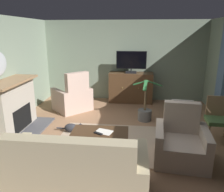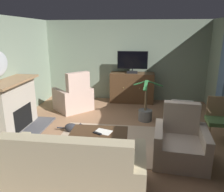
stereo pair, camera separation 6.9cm
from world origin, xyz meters
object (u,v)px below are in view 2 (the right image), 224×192
fireplace (14,107)px  armchair_in_far_corner (180,143)px  sofa_floral (73,172)px  armchair_by_fireplace (74,98)px  television (132,62)px  coffee_table (99,134)px  side_chair_beside_plant (219,118)px  potted_plant_leafy_by_curtain (145,112)px  folded_newspaper (103,132)px  cat (73,128)px  tv_cabinet (132,88)px  tv_remote (97,133)px

fireplace → armchair_in_far_corner: size_ratio=1.54×
sofa_floral → armchair_by_fireplace: bearing=106.5°
television → coffee_table: television is taller
television → side_chair_beside_plant: (1.90, -2.42, -0.82)m
sofa_floral → potted_plant_leafy_by_curtain: 3.05m
side_chair_beside_plant → folded_newspaper: bearing=-159.0°
folded_newspaper → potted_plant_leafy_by_curtain: (0.80, 1.78, -0.23)m
side_chair_beside_plant → coffee_table: bearing=-160.2°
side_chair_beside_plant → cat: size_ratio=1.40×
tv_cabinet → tv_remote: tv_cabinet is taller
tv_remote → armchair_in_far_corner: (1.48, 0.10, -0.15)m
tv_remote → armchair_in_far_corner: armchair_in_far_corner is taller
side_chair_beside_plant → cat: side_chair_beside_plant is taller
fireplace → tv_remote: fireplace is taller
tv_remote → cat: size_ratio=0.26×
armchair_by_fireplace → cat: bearing=-74.4°
sofa_floral → armchair_in_far_corner: armchair_in_far_corner is taller
coffee_table → side_chair_beside_plant: size_ratio=1.15×
folded_newspaper → cat: 1.26m
coffee_table → folded_newspaper: bearing=-17.9°
television → cat: bearing=-116.8°
coffee_table → tv_remote: (-0.02, -0.12, 0.06)m
fireplace → cat: (1.36, 0.06, -0.46)m
fireplace → potted_plant_leafy_by_curtain: 3.18m
tv_remote → armchair_by_fireplace: armchair_by_fireplace is taller
potted_plant_leafy_by_curtain → sofa_floral: bearing=-110.1°
television → armchair_by_fireplace: television is taller
potted_plant_leafy_by_curtain → folded_newspaper: bearing=-114.1°
folded_newspaper → potted_plant_leafy_by_curtain: potted_plant_leafy_by_curtain is taller
cat → sofa_floral: bearing=-72.8°
tv_cabinet → armchair_in_far_corner: (1.01, -3.34, -0.14)m
coffee_table → armchair_in_far_corner: size_ratio=1.05×
tv_cabinet → television: bearing=-90.0°
television → coffee_table: size_ratio=0.89×
folded_newspaper → potted_plant_leafy_by_curtain: 1.96m
television → potted_plant_leafy_by_curtain: 1.91m
coffee_table → fireplace: bearing=160.1°
coffee_table → potted_plant_leafy_by_curtain: 1.97m
armchair_in_far_corner → potted_plant_leafy_by_curtain: size_ratio=0.94×
coffee_table → side_chair_beside_plant: (2.36, 0.85, 0.10)m
folded_newspaper → sofa_floral: size_ratio=0.15×
coffee_table → cat: (-0.77, 0.84, -0.29)m
tv_cabinet → armchair_in_far_corner: size_ratio=1.38×
television → tv_cabinet: bearing=90.0°
fireplace → potted_plant_leafy_by_curtain: (3.01, 0.98, -0.34)m
tv_remote → side_chair_beside_plant: (2.37, 0.97, 0.04)m
tv_cabinet → armchair_in_far_corner: 3.49m
armchair_in_far_corner → cat: (-2.23, 0.86, -0.21)m
tv_remote → tv_cabinet: bearing=-69.4°
coffee_table → sofa_floral: (-0.17, -1.11, -0.07)m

